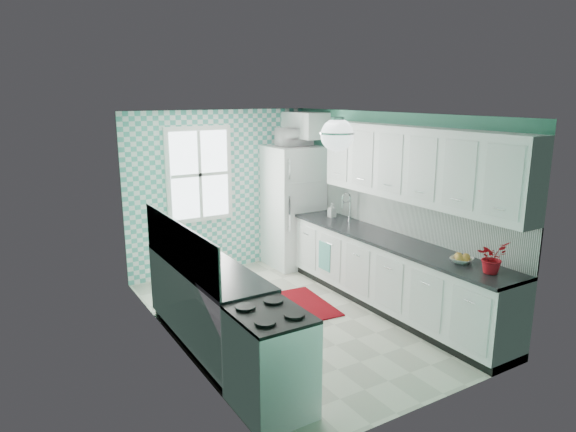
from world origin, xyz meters
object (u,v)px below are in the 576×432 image
fruit_bowl (462,260)px  potted_plant (492,257)px  ceiling_light (337,135)px  stove (270,360)px  microwave (294,137)px  fridge (294,206)px  sink (340,222)px

fruit_bowl → potted_plant: 0.40m
ceiling_light → stove: size_ratio=0.39×
ceiling_light → microwave: (1.11, 2.61, -0.25)m
fruit_bowl → microwave: 3.49m
fridge → potted_plant: (0.09, -3.68, 0.14)m
fridge → potted_plant: size_ratio=5.77×
potted_plant → ceiling_light: bearing=138.3°
potted_plant → stove: bearing=171.4°
stove → potted_plant: potted_plant is taller
fruit_bowl → microwave: size_ratio=0.46×
ceiling_light → fridge: 3.14m
fridge → sink: 1.10m
ceiling_light → fruit_bowl: size_ratio=1.47×
ceiling_light → fridge: bearing=66.9°
stove → fruit_bowl: fruit_bowl is taller
potted_plant → microwave: bearing=91.4°
ceiling_light → microwave: size_ratio=0.68×
potted_plant → microwave: size_ratio=0.65×
ceiling_light → fridge: size_ratio=0.18×
potted_plant → microwave: 3.80m
ceiling_light → potted_plant: (1.20, -1.07, -1.22)m
fruit_bowl → ceiling_light: bearing=149.8°
ceiling_light → microwave: bearing=66.9°
fridge → microwave: (0.00, 0.00, 1.11)m
stove → ceiling_light: bearing=33.7°
ceiling_light → potted_plant: 2.02m
sink → fruit_bowl: 2.21m
microwave → fruit_bowl: bearing=92.4°
stove → fruit_bowl: 2.45m
stove → potted_plant: size_ratio=2.70×
fruit_bowl → sink: bearing=89.9°
fruit_bowl → potted_plant: size_ratio=0.71×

